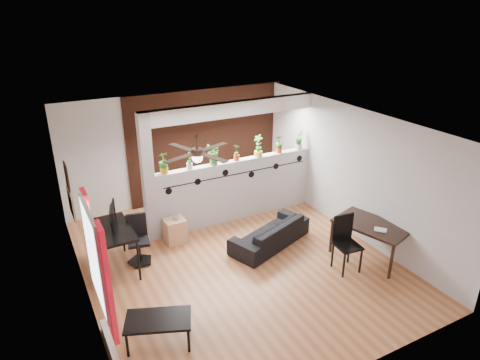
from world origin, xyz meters
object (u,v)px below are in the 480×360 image
object	(u,v)px
sofa	(270,233)
potted_plant_5	(279,144)
cup	(176,217)
computer_desk	(113,233)
office_chair	(138,242)
cube_shelf	(175,230)
potted_plant_6	(299,140)
potted_plant_2	(213,154)
dining_table	(371,227)
folding_chair	(345,238)
potted_plant_3	(236,152)
coffee_table	(158,321)
ceiling_fan	(197,154)
potted_plant_4	(258,145)
potted_plant_0	(164,162)
potted_plant_1	(189,160)

from	to	relation	value
sofa	potted_plant_5	bearing A→B (deg)	-147.44
cup	computer_desk	world-z (taller)	computer_desk
office_chair	computer_desk	bearing A→B (deg)	-173.29
sofa	cube_shelf	xyz separation A→B (m)	(-1.61, 0.96, 0.00)
potted_plant_5	potted_plant_6	world-z (taller)	potted_plant_6
sofa	computer_desk	distance (m)	2.95
potted_plant_2	dining_table	bearing A→B (deg)	-52.31
office_chair	folding_chair	distance (m)	3.71
office_chair	folding_chair	bearing A→B (deg)	-30.68
sofa	cube_shelf	distance (m)	1.88
potted_plant_3	potted_plant_5	bearing A→B (deg)	0.00
potted_plant_6	folding_chair	bearing A→B (deg)	-106.58
potted_plant_3	coffee_table	xyz separation A→B (m)	(-2.69, -2.84, -1.17)
dining_table	coffee_table	bearing A→B (deg)	-176.09
ceiling_fan	potted_plant_4	size ratio (longest dim) A/B	2.48
ceiling_fan	computer_desk	distance (m)	2.24
ceiling_fan	potted_plant_3	bearing A→B (deg)	48.37
potted_plant_3	office_chair	bearing A→B (deg)	-163.58
potted_plant_5	potted_plant_6	distance (m)	0.53
potted_plant_0	cube_shelf	bearing A→B (deg)	-86.00
potted_plant_0	sofa	bearing A→B (deg)	-38.52
potted_plant_5	coffee_table	world-z (taller)	potted_plant_5
potted_plant_5	ceiling_fan	bearing A→B (deg)	-145.85
potted_plant_1	potted_plant_4	world-z (taller)	potted_plant_4
potted_plant_4	potted_plant_6	size ratio (longest dim) A/B	1.14
potted_plant_0	sofa	xyz separation A→B (m)	(1.64, -1.30, -1.34)
potted_plant_6	office_chair	distance (m)	4.18
potted_plant_0	cube_shelf	xyz separation A→B (m)	(0.02, -0.34, -1.33)
potted_plant_5	sofa	size ratio (longest dim) A/B	0.23
sofa	potted_plant_0	bearing A→B (deg)	-58.63
folding_chair	potted_plant_3	bearing A→B (deg)	107.35
computer_desk	folding_chair	distance (m)	4.05
potted_plant_2	office_chair	world-z (taller)	potted_plant_2
sofa	folding_chair	world-z (taller)	folding_chair
potted_plant_2	dining_table	distance (m)	3.37
potted_plant_4	computer_desk	distance (m)	3.51
computer_desk	dining_table	world-z (taller)	computer_desk
potted_plant_1	potted_plant_5	world-z (taller)	potted_plant_5
potted_plant_4	folding_chair	xyz separation A→B (m)	(0.28, -2.59, -1.00)
potted_plant_6	ceiling_fan	bearing A→B (deg)	-150.49
potted_plant_2	cup	xyz separation A→B (m)	(-0.98, -0.34, -1.04)
potted_plant_0	potted_plant_6	distance (m)	3.16
sofa	cup	size ratio (longest dim) A/B	12.78
potted_plant_5	coffee_table	xyz separation A→B (m)	(-3.75, -2.84, -1.18)
office_chair	potted_plant_5	bearing A→B (deg)	11.54
ceiling_fan	potted_plant_2	bearing A→B (deg)	59.19
potted_plant_4	cup	bearing A→B (deg)	-170.51
computer_desk	cube_shelf	bearing A→B (deg)	18.28
potted_plant_0	potted_plant_5	xyz separation A→B (m)	(2.63, 0.00, -0.02)
potted_plant_2	sofa	distance (m)	1.96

